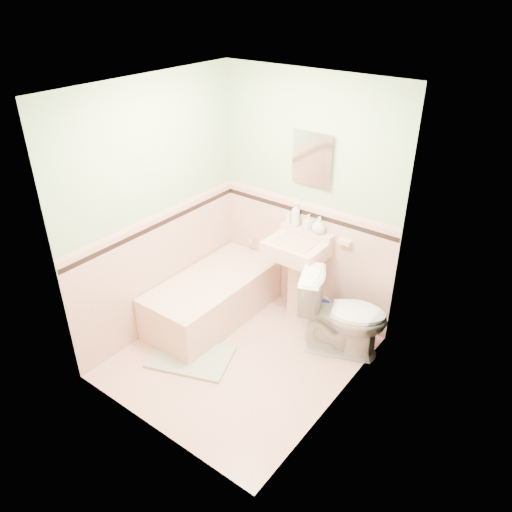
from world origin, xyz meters
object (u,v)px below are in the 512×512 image
Objects in this scene: medicine_cabinet at (313,159)px; shoe at (184,346)px; soap_bottle_left at (296,214)px; bucket at (321,317)px; soap_bottle_mid at (308,222)px; bathtub at (213,299)px; toilet at (343,314)px; sink at (295,280)px; soap_bottle_right at (319,225)px.

medicine_cabinet is 2.18m from shoe.
soap_bottle_left is at bearing 96.27° from shoe.
soap_bottle_mid is at bearing 148.56° from bucket.
shoe is (-0.88, -1.11, -0.08)m from bucket.
bathtub is 1.78m from medicine_cabinet.
soap_bottle_mid is at bearing -66.51° from medicine_cabinet.
bathtub is at bearing -127.14° from soap_bottle_left.
toilet reaches higher than bucket.
sink is at bearing -90.00° from medicine_cabinet.
shoe is at bearing -76.44° from bathtub.
soap_bottle_right reaches higher than bucket.
soap_bottle_right is 1.13× the size of shoe.
soap_bottle_left reaches higher than sink.
bathtub is at bearing 82.60° from toilet.
toilet is 5.40× the size of shoe.
soap_bottle_right is (0.13, 0.18, 0.60)m from sink.
toilet is 3.07× the size of bucket.
sink is 5.44× the size of soap_bottle_mid.
bathtub is 1.14m from bucket.
soap_bottle_mid reaches higher than bucket.
soap_bottle_left is at bearing 128.31° from sink.
bucket is (0.34, -0.23, -1.56)m from medicine_cabinet.
sink reaches higher than toilet.
soap_bottle_right is 0.21× the size of toilet.
sink is at bearing 52.37° from toilet.
bathtub is 9.01× the size of soap_bottle_mid.
sink is at bearing 37.93° from bathtub.
bucket is at bearing 74.70° from shoe.
soap_bottle_left reaches higher than soap_bottle_mid.
bathtub is 1.29m from soap_bottle_mid.
toilet is (1.34, 0.34, 0.19)m from bathtub.
soap_bottle_left is 0.91× the size of bucket.
medicine_cabinet is 1.50m from toilet.
soap_bottle_right is at bearing 41.09° from bathtub.
bucket is (0.48, -0.20, -0.96)m from soap_bottle_left.
toilet is 1.56m from shoe.
sink is 0.64m from soap_bottle_right.
medicine_cabinet is at bearing 145.94° from bucket.
sink is 0.47m from bucket.
bucket is (-0.32, 0.17, -0.28)m from toilet.
toilet is (0.66, -0.40, -1.28)m from medicine_cabinet.
toilet is at bearing -29.72° from soap_bottle_mid.
soap_bottle_left reaches higher than toilet.
sink is 1.08× the size of toilet.
soap_bottle_right is at bearing 0.00° from soap_bottle_left.
bathtub is at bearing -138.91° from soap_bottle_right.
toilet is at bearing -16.08° from sink.
soap_bottle_right is 0.91m from toilet.
toilet reaches higher than bathtub.
bathtub is 1.40m from toilet.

